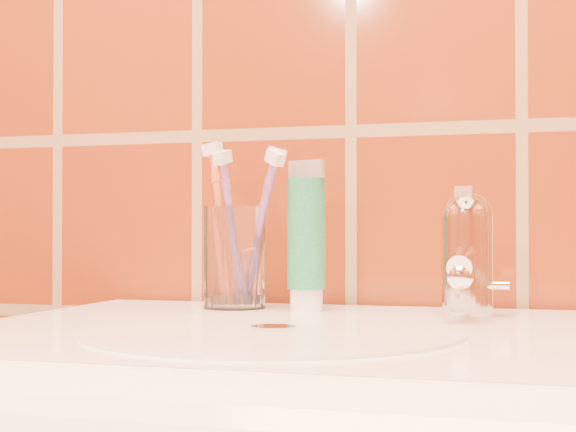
% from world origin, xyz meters
% --- Properties ---
extents(glass_tumbler, '(0.08, 0.08, 0.11)m').
position_xyz_m(glass_tumbler, '(-0.11, 1.12, 0.90)').
color(glass_tumbler, white).
rests_on(glass_tumbler, pedestal_sink).
extents(toothpaste_tube, '(0.04, 0.04, 0.15)m').
position_xyz_m(toothpaste_tube, '(-0.03, 1.11, 0.92)').
color(toothpaste_tube, white).
rests_on(toothpaste_tube, pedestal_sink).
extents(faucet, '(0.05, 0.11, 0.12)m').
position_xyz_m(faucet, '(0.14, 1.09, 0.91)').
color(faucet, white).
rests_on(faucet, pedestal_sink).
extents(toothbrush_0, '(0.06, 0.06, 0.18)m').
position_xyz_m(toothbrush_0, '(-0.12, 1.11, 0.94)').
color(toothbrush_0, orange).
rests_on(toothbrush_0, glass_tumbler).
extents(toothbrush_1, '(0.05, 0.11, 0.18)m').
position_xyz_m(toothbrush_1, '(-0.10, 1.10, 0.93)').
color(toothbrush_1, '#904DA5').
rests_on(toothbrush_1, glass_tumbler).
extents(toothbrush_2, '(0.09, 0.08, 0.18)m').
position_xyz_m(toothbrush_2, '(-0.09, 1.13, 0.93)').
color(toothbrush_2, '#B93D27').
rests_on(toothbrush_2, glass_tumbler).
extents(toothbrush_3, '(0.14, 0.13, 0.18)m').
position_xyz_m(toothbrush_3, '(-0.08, 1.11, 0.93)').
color(toothbrush_3, '#8D4BA2').
rests_on(toothbrush_3, glass_tumbler).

